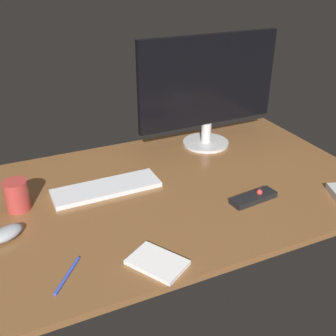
{
  "coord_description": "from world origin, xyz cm",
  "views": [
    {
      "loc": [
        -49.32,
        -107.98,
        72.93
      ],
      "look_at": [
        1.08,
        3.25,
        8.0
      ],
      "focal_mm": 43.07,
      "sensor_mm": 36.0,
      "label": 1
    }
  ],
  "objects_px": {
    "keyboard": "(106,188)",
    "media_remote": "(254,197)",
    "monitor": "(208,87)",
    "coffee_mug": "(17,195)",
    "computer_mouse": "(7,233)",
    "notepad": "(157,262)",
    "pen": "(67,275)"
  },
  "relations": [
    {
      "from": "keyboard",
      "to": "coffee_mug",
      "type": "relative_size",
      "value": 3.7
    },
    {
      "from": "computer_mouse",
      "to": "coffee_mug",
      "type": "relative_size",
      "value": 0.98
    },
    {
      "from": "monitor",
      "to": "keyboard",
      "type": "relative_size",
      "value": 1.63
    },
    {
      "from": "monitor",
      "to": "computer_mouse",
      "type": "relative_size",
      "value": 6.18
    },
    {
      "from": "computer_mouse",
      "to": "notepad",
      "type": "xyz_separation_m",
      "value": [
        0.34,
        -0.27,
        -0.01
      ]
    },
    {
      "from": "monitor",
      "to": "keyboard",
      "type": "height_order",
      "value": "monitor"
    },
    {
      "from": "keyboard",
      "to": "media_remote",
      "type": "relative_size",
      "value": 2.19
    },
    {
      "from": "computer_mouse",
      "to": "notepad",
      "type": "distance_m",
      "value": 0.44
    },
    {
      "from": "coffee_mug",
      "to": "notepad",
      "type": "height_order",
      "value": "coffee_mug"
    },
    {
      "from": "monitor",
      "to": "coffee_mug",
      "type": "relative_size",
      "value": 6.04
    },
    {
      "from": "monitor",
      "to": "media_remote",
      "type": "relative_size",
      "value": 3.58
    },
    {
      "from": "coffee_mug",
      "to": "keyboard",
      "type": "bearing_deg",
      "value": -1.01
    },
    {
      "from": "computer_mouse",
      "to": "coffee_mug",
      "type": "height_order",
      "value": "coffee_mug"
    },
    {
      "from": "monitor",
      "to": "keyboard",
      "type": "bearing_deg",
      "value": -159.54
    },
    {
      "from": "notepad",
      "to": "pen",
      "type": "xyz_separation_m",
      "value": [
        -0.22,
        0.05,
        -0.0
      ]
    },
    {
      "from": "monitor",
      "to": "notepad",
      "type": "height_order",
      "value": "monitor"
    },
    {
      "from": "coffee_mug",
      "to": "monitor",
      "type": "bearing_deg",
      "value": 13.58
    },
    {
      "from": "computer_mouse",
      "to": "pen",
      "type": "height_order",
      "value": "computer_mouse"
    },
    {
      "from": "coffee_mug",
      "to": "notepad",
      "type": "xyz_separation_m",
      "value": [
        0.29,
        -0.42,
        -0.04
      ]
    },
    {
      "from": "monitor",
      "to": "coffee_mug",
      "type": "height_order",
      "value": "monitor"
    },
    {
      "from": "notepad",
      "to": "pen",
      "type": "height_order",
      "value": "notepad"
    },
    {
      "from": "media_remote",
      "to": "pen",
      "type": "xyz_separation_m",
      "value": [
        -0.63,
        -0.1,
        -0.01
      ]
    },
    {
      "from": "pen",
      "to": "monitor",
      "type": "bearing_deg",
      "value": -14.19
    },
    {
      "from": "computer_mouse",
      "to": "media_remote",
      "type": "xyz_separation_m",
      "value": [
        0.75,
        -0.12,
        -0.01
      ]
    },
    {
      "from": "keyboard",
      "to": "computer_mouse",
      "type": "bearing_deg",
      "value": -157.84
    },
    {
      "from": "keyboard",
      "to": "computer_mouse",
      "type": "height_order",
      "value": "computer_mouse"
    },
    {
      "from": "media_remote",
      "to": "notepad",
      "type": "relative_size",
      "value": 1.15
    },
    {
      "from": "notepad",
      "to": "media_remote",
      "type": "bearing_deg",
      "value": 20.67
    },
    {
      "from": "coffee_mug",
      "to": "media_remote",
      "type": "bearing_deg",
      "value": -20.61
    },
    {
      "from": "monitor",
      "to": "pen",
      "type": "height_order",
      "value": "monitor"
    },
    {
      "from": "computer_mouse",
      "to": "coffee_mug",
      "type": "distance_m",
      "value": 0.15
    },
    {
      "from": "keyboard",
      "to": "coffee_mug",
      "type": "height_order",
      "value": "coffee_mug"
    }
  ]
}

